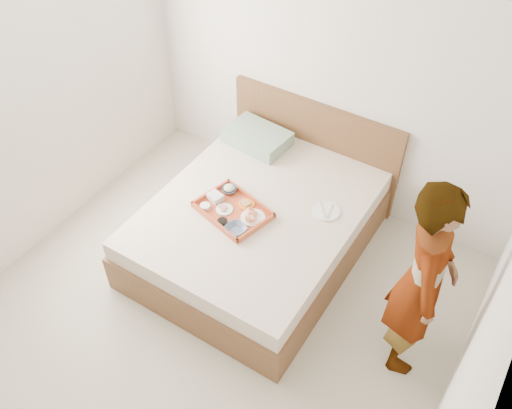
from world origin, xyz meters
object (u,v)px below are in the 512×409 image
object	(u,v)px
bed	(257,228)
dinner_plate	(326,211)
tray	(233,210)
person	(423,281)

from	to	relation	value
bed	dinner_plate	distance (m)	0.62
tray	person	distance (m)	1.57
bed	person	xyz separation A→B (m)	(1.42, -0.26, 0.56)
dinner_plate	person	xyz separation A→B (m)	(0.92, -0.49, 0.28)
dinner_plate	bed	bearing A→B (deg)	-155.19
tray	dinner_plate	size ratio (longest dim) A/B	2.51
tray	person	size ratio (longest dim) A/B	0.34
dinner_plate	person	size ratio (longest dim) A/B	0.14
bed	tray	distance (m)	0.36
dinner_plate	person	world-z (taller)	person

